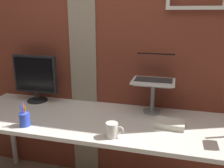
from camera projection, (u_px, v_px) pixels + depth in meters
name	position (u px, v px, depth m)	size (l,w,h in m)	color
brick_wall_back	(108.00, 39.00, 2.05)	(3.16, 0.16, 2.60)	brown
desk	(109.00, 127.00, 1.82)	(2.31, 0.69, 0.75)	silver
monitor	(35.00, 76.00, 2.12)	(0.40, 0.18, 0.42)	black
laptop_stand	(153.00, 92.00, 1.89)	(0.28, 0.22, 0.25)	gray
laptop	(154.00, 73.00, 1.91)	(0.33, 0.28, 0.22)	silver
pen_cup	(25.00, 119.00, 1.69)	(0.07, 0.07, 0.18)	blue
coffee_mug	(112.00, 130.00, 1.54)	(0.12, 0.08, 0.10)	silver
paper_clutter_stack	(170.00, 124.00, 1.69)	(0.20, 0.14, 0.04)	silver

